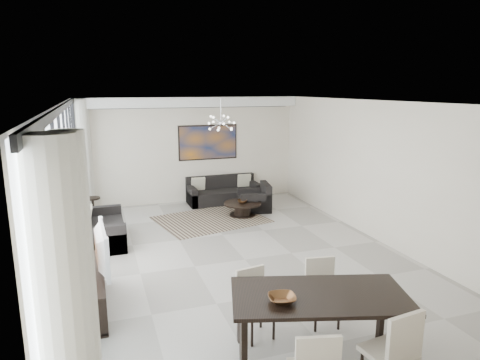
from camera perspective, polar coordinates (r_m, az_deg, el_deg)
name	(u,v)px	position (r m, az deg, el deg)	size (l,w,h in m)	color
room_shell	(269,182)	(7.85, 3.85, -0.31)	(6.00, 9.00, 2.90)	#A8A39B
window_wall	(76,196)	(7.26, -21.07, -2.00)	(0.37, 8.95, 2.90)	white
soffit	(191,102)	(11.64, -6.57, 10.28)	(5.98, 0.40, 0.26)	white
painting	(208,142)	(12.01, -4.28, 5.02)	(1.68, 0.04, 0.98)	#A96017
chandelier	(221,123)	(10.00, -2.55, 7.63)	(0.66, 0.66, 0.71)	silver
rug	(211,219)	(10.48, -3.90, -5.26)	(2.47, 1.90, 0.01)	black
coffee_table	(242,208)	(10.75, 0.33, -3.78)	(0.94, 0.94, 0.33)	black
bowl_coffee	(242,201)	(10.69, 0.30, -2.86)	(0.24, 0.24, 0.07)	brown
sofa_main	(223,194)	(11.97, -2.25, -1.83)	(1.98, 0.81, 0.72)	black
loveseat	(99,230)	(9.31, -18.29, -6.40)	(0.91, 1.62, 0.81)	black
armchair	(255,201)	(11.21, 2.06, -2.81)	(0.94, 0.97, 0.70)	black
side_table	(93,204)	(11.17, -19.03, -3.06)	(0.37, 0.37, 0.50)	black
tv_console	(87,291)	(6.76, -19.68, -13.71)	(0.50, 1.77, 0.55)	black
television	(96,249)	(6.56, -18.64, -8.73)	(1.12, 0.15, 0.65)	gray
dining_table	(319,301)	(5.18, 10.55, -15.55)	(2.21, 1.53, 0.84)	black
dining_chair_se	(396,348)	(4.91, 20.07, -20.27)	(0.51, 0.51, 0.99)	beige
dining_chair_nw	(253,298)	(5.71, 1.81, -15.41)	(0.47, 0.47, 0.88)	beige
dining_chair_ne	(322,286)	(6.07, 10.82, -13.76)	(0.47, 0.47, 0.89)	beige
bowl_dining	(282,299)	(4.90, 5.61, -15.48)	(0.31, 0.31, 0.08)	brown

